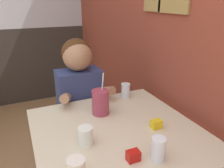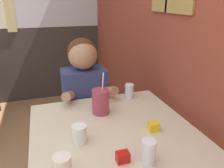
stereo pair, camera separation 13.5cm
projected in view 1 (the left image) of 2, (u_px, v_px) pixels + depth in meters
The scene contains 9 objects.
brick_wall_right at pixel (127, 13), 2.08m from camera, with size 0.08×4.79×2.70m.
main_table at pixel (117, 140), 1.28m from camera, with size 0.92×0.93×0.78m.
person_seated at pixel (80, 107), 1.78m from camera, with size 0.42×0.42×1.21m.
cocktail_pitcher at pixel (101, 102), 1.40m from camera, with size 0.11×0.11×0.28m.
glass_near_pitcher at pixel (158, 149), 1.00m from camera, with size 0.07×0.07×0.11m.
glass_center at pixel (86, 136), 1.11m from camera, with size 0.08×0.08×0.10m.
glass_by_brick at pixel (125, 90), 1.65m from camera, with size 0.07×0.07×0.11m.
condiment_ketchup at pixel (133, 156), 1.00m from camera, with size 0.06×0.04×0.05m.
condiment_mustard at pixel (156, 124), 1.26m from camera, with size 0.06×0.04×0.05m.
Camera 1 is at (0.42, -0.54, 1.47)m, focal length 35.00 mm.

